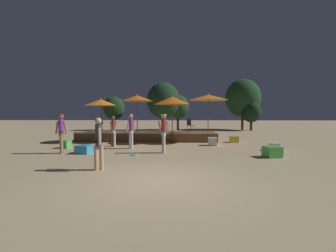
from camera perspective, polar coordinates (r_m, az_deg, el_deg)
ground_plane at (r=6.34m, az=-2.31°, el=-13.89°), size 120.00×120.00×0.00m
wooden_deck at (r=16.06m, az=-5.17°, el=-2.54°), size 9.46×2.80×0.64m
patio_umbrella_0 at (r=15.05m, az=-7.87°, el=6.99°), size 2.15×2.15×3.17m
patio_umbrella_1 at (r=14.44m, az=1.08°, el=6.48°), size 2.34×2.34×3.04m
patio_umbrella_2 at (r=15.52m, az=-16.67°, el=5.75°), size 2.14×2.14×2.90m
patio_umbrella_3 at (r=14.98m, az=10.21°, el=7.15°), size 2.58×2.58×3.19m
cube_seat_0 at (r=13.38m, az=-24.52°, el=-4.24°), size 0.53×0.53×0.42m
cube_seat_1 at (r=13.47m, az=11.22°, el=-3.89°), size 0.58×0.58×0.46m
cube_seat_2 at (r=11.31m, az=-20.59°, el=-5.56°), size 0.69×0.69×0.38m
cube_seat_3 at (r=12.61m, az=25.35°, el=-4.78°), size 0.59×0.59×0.38m
cube_seat_4 at (r=10.66m, az=24.94°, el=-5.96°), size 0.71×0.71×0.46m
cube_seat_5 at (r=15.29m, az=16.44°, el=-3.25°), size 0.51×0.51×0.40m
person_0 at (r=11.61m, az=-25.50°, el=-1.09°), size 0.52×0.30×1.85m
person_1 at (r=7.73m, az=-17.22°, el=-3.80°), size 0.30×0.46×1.73m
person_2 at (r=13.16m, az=-13.75°, el=-0.95°), size 0.29×0.53×1.74m
person_3 at (r=12.11m, az=-9.40°, el=-0.84°), size 0.47×0.41×1.85m
person_4 at (r=10.62m, az=-1.13°, el=-1.14°), size 0.51×0.31×1.85m
bistro_chair_0 at (r=16.60m, az=-0.78°, el=0.78°), size 0.45×0.45×0.90m
bistro_chair_1 at (r=15.06m, az=5.55°, el=0.53°), size 0.48×0.48×0.90m
bistro_chair_2 at (r=17.28m, az=-16.84°, el=0.74°), size 0.42×0.43×0.90m
frisbee_disc at (r=10.22m, az=-8.69°, el=-7.29°), size 0.25×0.25×0.03m
background_tree_0 at (r=27.81m, az=18.46°, el=6.73°), size 4.02×4.02×5.92m
background_tree_1 at (r=26.69m, az=20.40°, el=3.37°), size 2.12×2.12×3.26m
background_tree_2 at (r=25.08m, az=-1.21°, el=6.47°), size 3.65×3.65×5.35m
background_tree_3 at (r=26.40m, az=-13.58°, el=4.42°), size 2.42×2.42×3.86m
background_tree_4 at (r=26.34m, az=2.56°, el=4.88°), size 2.49×2.49×4.07m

